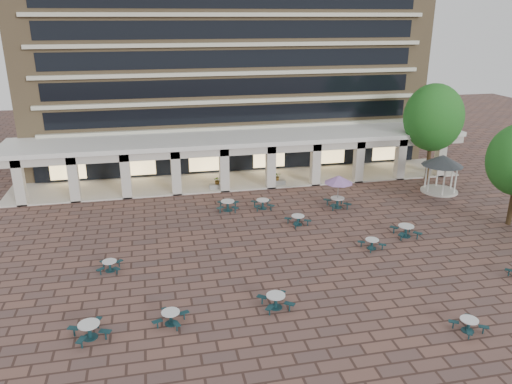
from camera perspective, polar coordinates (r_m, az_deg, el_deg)
The scene contains 18 objects.
ground at distance 33.88m, azimuth 3.15°, elevation -6.41°, with size 120.00×120.00×0.00m, color brown.
apartment_building at distance 55.49m, azimuth -3.77°, elevation 17.19°, with size 40.00×15.50×25.20m.
retail_arcade at distance 46.44m, azimuth -1.55°, elevation 4.78°, with size 42.00×6.60×4.40m.
picnic_table_0 at distance 26.26m, azimuth -18.51°, elevation -14.67°, with size 2.16×2.16×0.79m.
picnic_table_1 at distance 26.34m, azimuth -9.71°, elevation -13.86°, with size 1.94×1.94×0.70m.
picnic_table_2 at distance 27.57m, azimuth 23.13°, elevation -13.71°, with size 1.74×1.74×0.67m.
picnic_table_5 at distance 27.24m, azimuth 2.27°, elevation -12.23°, with size 1.89×1.89×0.77m.
picnic_table_7 at distance 34.48m, azimuth 13.11°, elevation -5.70°, with size 1.76×1.76×0.67m.
picnic_table_8 at distance 32.09m, azimuth -16.38°, elevation -8.01°, with size 1.58×1.58×0.66m.
picnic_table_9 at distance 37.43m, azimuth 4.80°, elevation -3.12°, with size 1.92×1.92×0.73m.
picnic_table_10 at distance 36.90m, azimuth 16.75°, elevation -4.17°, with size 1.90×1.90×0.82m.
picnic_table_11 at distance 40.53m, azimuth 9.42°, elevation 1.29°, with size 2.36×2.36×2.72m.
picnic_table_12 at distance 40.04m, azimuth -3.25°, elevation -1.46°, with size 2.05×2.05×0.82m.
picnic_table_13 at distance 40.38m, azimuth 0.76°, elevation -1.29°, with size 1.73×1.73×0.77m.
gazebo at distance 46.59m, azimuth 20.52°, elevation 2.96°, with size 3.59×3.59×3.34m.
tree_east_c at distance 49.36m, azimuth 19.62°, elevation 8.02°, with size 5.43×5.43×9.05m.
planter_left at distance 44.96m, azimuth -4.42°, elevation 0.89°, with size 1.50×0.68×1.24m.
planter_right at distance 45.96m, azimuth 2.43°, elevation 1.39°, with size 1.50×0.61×1.28m.
Camera 1 is at (-8.19, -29.38, 14.77)m, focal length 35.00 mm.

